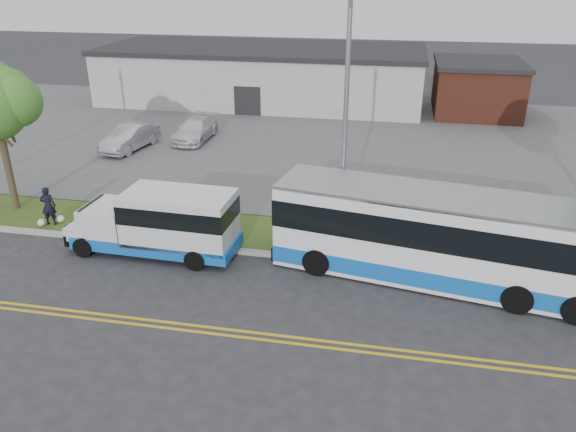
% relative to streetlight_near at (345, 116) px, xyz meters
% --- Properties ---
extents(ground, '(140.00, 140.00, 0.00)m').
position_rel_streetlight_near_xyz_m(ground, '(-3.00, -2.73, -5.23)').
color(ground, '#28282B').
rests_on(ground, ground).
extents(lane_line_north, '(70.00, 0.12, 0.01)m').
position_rel_streetlight_near_xyz_m(lane_line_north, '(-3.00, -6.58, -5.23)').
color(lane_line_north, gold).
rests_on(lane_line_north, ground).
extents(lane_line_south, '(70.00, 0.12, 0.01)m').
position_rel_streetlight_near_xyz_m(lane_line_south, '(-3.00, -6.88, -5.23)').
color(lane_line_south, gold).
rests_on(lane_line_south, ground).
extents(curb, '(80.00, 0.30, 0.15)m').
position_rel_streetlight_near_xyz_m(curb, '(-3.00, -1.63, -5.16)').
color(curb, '#9E9B93').
rests_on(curb, ground).
extents(verge, '(80.00, 3.30, 0.10)m').
position_rel_streetlight_near_xyz_m(verge, '(-3.00, 0.17, -5.18)').
color(verge, '#324A18').
rests_on(verge, ground).
extents(parking_lot, '(80.00, 25.00, 0.10)m').
position_rel_streetlight_near_xyz_m(parking_lot, '(-3.00, 14.27, -5.18)').
color(parking_lot, '#4C4C4F').
rests_on(parking_lot, ground).
extents(commercial_building, '(25.40, 10.40, 4.35)m').
position_rel_streetlight_near_xyz_m(commercial_building, '(-9.00, 24.27, -3.05)').
color(commercial_building, '#9E9E99').
rests_on(commercial_building, ground).
extents(brick_wing, '(6.30, 7.30, 3.90)m').
position_rel_streetlight_near_xyz_m(brick_wing, '(7.50, 23.27, -3.27)').
color(brick_wing, brown).
rests_on(brick_wing, ground).
extents(streetlight_near, '(0.35, 1.53, 9.50)m').
position_rel_streetlight_near_xyz_m(streetlight_near, '(0.00, 0.00, 0.00)').
color(streetlight_near, gray).
rests_on(streetlight_near, verge).
extents(shuttle_bus, '(6.79, 2.46, 2.57)m').
position_rel_streetlight_near_xyz_m(shuttle_bus, '(-6.58, -2.15, -3.86)').
color(shuttle_bus, '#1058B7').
rests_on(shuttle_bus, ground).
extents(transit_bus, '(11.93, 4.60, 3.23)m').
position_rel_streetlight_near_xyz_m(transit_bus, '(3.66, -2.13, -3.60)').
color(transit_bus, white).
rests_on(transit_bus, ground).
extents(pedestrian, '(0.70, 0.55, 1.71)m').
position_rel_streetlight_near_xyz_m(pedestrian, '(-12.40, -0.83, -4.28)').
color(pedestrian, black).
rests_on(pedestrian, verge).
extents(parked_car_a, '(2.22, 4.60, 1.45)m').
position_rel_streetlight_near_xyz_m(parked_car_a, '(-13.77, 9.80, -4.41)').
color(parked_car_a, '#A1A2A7').
rests_on(parked_car_a, parking_lot).
extents(parked_car_b, '(1.90, 4.59, 1.33)m').
position_rel_streetlight_near_xyz_m(parked_car_b, '(-10.58, 12.43, -4.47)').
color(parked_car_b, silver).
rests_on(parked_car_b, parking_lot).
extents(grocery_bag_left, '(0.32, 0.32, 0.32)m').
position_rel_streetlight_near_xyz_m(grocery_bag_left, '(-12.70, -1.08, -4.97)').
color(grocery_bag_left, white).
rests_on(grocery_bag_left, verge).
extents(grocery_bag_right, '(0.32, 0.32, 0.32)m').
position_rel_streetlight_near_xyz_m(grocery_bag_right, '(-12.10, -0.58, -4.97)').
color(grocery_bag_right, white).
rests_on(grocery_bag_right, verge).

